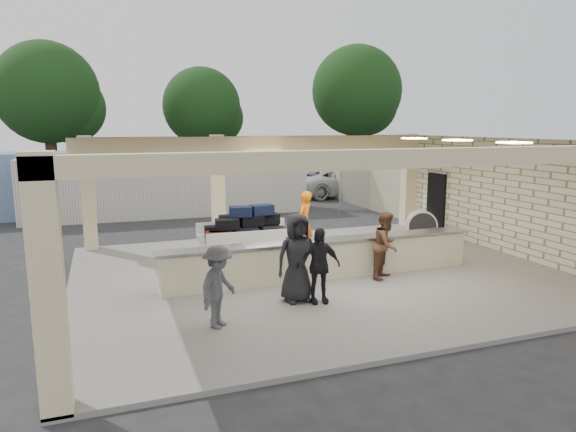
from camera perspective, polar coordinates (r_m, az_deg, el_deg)
name	(u,v)px	position (r m, az deg, el deg)	size (l,w,h in m)	color
ground	(316,276)	(13.41, 3.11, -6.68)	(120.00, 120.00, 0.00)	#252528
pavilion	(314,220)	(13.77, 2.89, -0.46)	(12.01, 10.00, 3.55)	slate
baggage_counter	(324,259)	(12.81, 4.01, -4.77)	(8.20, 0.58, 0.98)	beige
luggage_cart	(246,232)	(14.32, -4.72, -1.75)	(2.68, 1.68, 1.55)	silver
drum_fan	(421,226)	(16.94, 14.59, -1.08)	(1.03, 0.64, 1.09)	silver
baggage_handler	(304,222)	(15.13, 1.81, -0.72)	(0.68, 0.37, 1.86)	orange
passenger_a	(386,245)	(12.92, 10.85, -3.19)	(0.82, 0.36, 1.68)	brown
passenger_b	(318,265)	(10.98, 3.40, -5.51)	(0.96, 0.35, 1.64)	black
passenger_c	(218,287)	(9.75, -7.74, -7.78)	(1.02, 0.36, 1.58)	#47464B
passenger_d	(297,258)	(11.02, 1.04, -4.65)	(0.94, 0.39, 1.93)	black
car_white_a	(340,182)	(28.45, 5.79, 3.80)	(2.58, 5.44, 1.55)	silver
car_white_b	(410,182)	(30.01, 13.36, 3.75)	(1.64, 4.40, 1.39)	silver
car_dark	(333,183)	(28.87, 5.01, 3.62)	(1.34, 3.80, 1.27)	black
container_white	(170,185)	(22.87, -12.99, 3.33)	(11.81, 2.36, 2.56)	silver
fence	(451,183)	(26.43, 17.64, 3.50)	(12.06, 0.06, 2.03)	gray
tree_left	(53,97)	(36.11, -24.66, 11.92)	(6.60, 6.30, 9.00)	#382619
tree_mid	(206,110)	(38.69, -9.14, 11.59)	(6.00, 5.60, 8.00)	#382619
tree_right	(359,95)	(41.80, 7.91, 13.21)	(7.20, 7.00, 10.00)	#382619
adjacent_building	(413,171)	(26.32, 13.77, 4.86)	(6.00, 8.00, 3.20)	#B5B490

